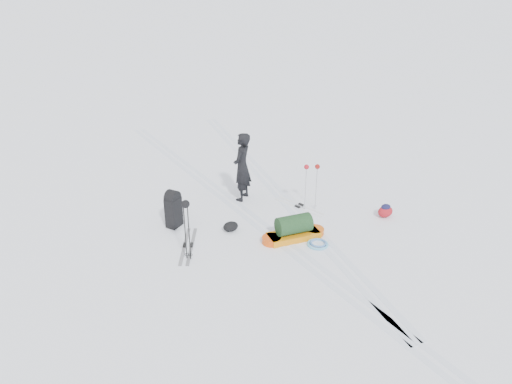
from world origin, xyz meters
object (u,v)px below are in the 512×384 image
skier (242,167)px  pulk_sled (294,230)px  ski_poles_black (186,211)px  expedition_rucksack (174,208)px

skier → pulk_sled: bearing=50.3°
pulk_sled → ski_poles_black: bearing=179.0°
pulk_sled → ski_poles_black: (-2.54, 0.34, 0.97)m
pulk_sled → expedition_rucksack: bearing=145.6°
expedition_rucksack → ski_poles_black: ski_poles_black is taller
expedition_rucksack → pulk_sled: bearing=-74.7°
pulk_sled → expedition_rucksack: size_ratio=1.55×
skier → pulk_sled: (0.12, -2.51, -0.73)m
expedition_rucksack → ski_poles_black: size_ratio=0.72×
skier → expedition_rucksack: (-2.17, -0.53, -0.51)m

